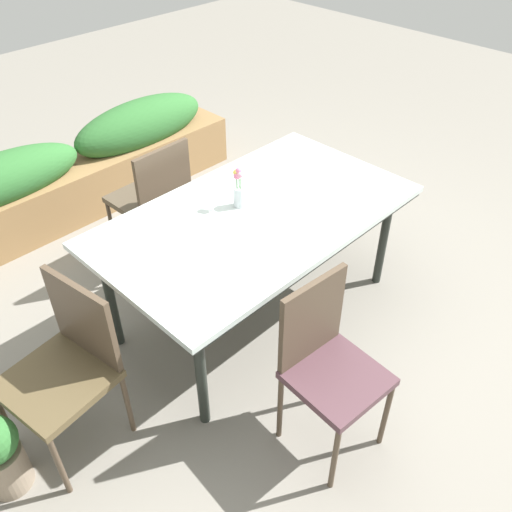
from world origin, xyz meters
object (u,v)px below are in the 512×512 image
at_px(dining_table, 256,221).
at_px(flower_vase, 239,190).
at_px(planter_box, 82,170).
at_px(chair_end_left, 67,361).
at_px(chair_far_side, 154,195).
at_px(chair_near_left, 327,359).

height_order(dining_table, flower_vase, flower_vase).
height_order(dining_table, planter_box, dining_table).
height_order(chair_end_left, chair_far_side, chair_far_side).
distance_m(chair_far_side, chair_near_left, 1.76).
height_order(flower_vase, planter_box, flower_vase).
bearing_deg(chair_near_left, dining_table, -110.50).
bearing_deg(dining_table, chair_near_left, -115.31).
bearing_deg(dining_table, flower_vase, 97.35).
distance_m(chair_end_left, flower_vase, 1.29).
xyz_separation_m(chair_far_side, planter_box, (0.00, 0.99, -0.20)).
bearing_deg(chair_far_side, chair_end_left, -145.19).
distance_m(dining_table, chair_end_left, 1.27).
relative_size(chair_end_left, planter_box, 0.34).
bearing_deg(flower_vase, planter_box, 92.72).
height_order(chair_end_left, chair_near_left, chair_near_left).
bearing_deg(planter_box, flower_vase, -87.28).
relative_size(dining_table, flower_vase, 7.39).
bearing_deg(planter_box, dining_table, -86.98).
distance_m(dining_table, flower_vase, 0.20).
distance_m(chair_far_side, flower_vase, 0.82).
distance_m(dining_table, chair_near_left, 0.97).
relative_size(flower_vase, planter_box, 0.09).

